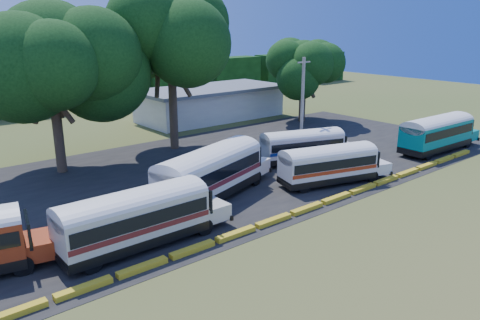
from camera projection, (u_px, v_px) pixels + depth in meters
ground at (267, 235)px, 27.17m from camera, size 160.00×160.00×0.00m
asphalt_strip at (172, 180)px, 36.64m from camera, size 64.00×24.00×0.02m
curb at (255, 227)px, 27.86m from camera, size 53.70×0.45×0.30m
terminal_building at (211, 103)px, 59.77m from camera, size 19.00×9.00×4.00m
treeline_backdrop at (20, 93)px, 61.77m from camera, size 130.00×4.00×6.00m
bus_cream_west at (137, 216)px, 25.20m from camera, size 10.05×2.57×3.30m
bus_cream_east at (212, 170)px, 32.26m from camera, size 11.49×6.14×3.68m
bus_white_red at (330, 163)px, 35.34m from camera, size 9.40×4.69×3.00m
bus_white_blue at (304, 144)px, 40.88m from camera, size 9.10×4.87×2.92m
bus_teal at (438, 131)px, 44.23m from camera, size 10.56×2.92×3.45m
tree_west at (49, 54)px, 36.09m from camera, size 11.09×11.09×13.63m
tree_center at (170, 27)px, 42.78m from camera, size 10.05×10.05×15.26m
tree_east at (304, 64)px, 56.70m from camera, size 7.65×7.65×9.92m
utility_pole at (302, 105)px, 43.19m from camera, size 1.60×0.30×8.89m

